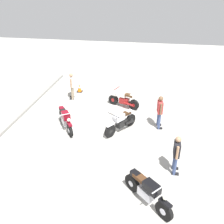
{
  "coord_description": "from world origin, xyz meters",
  "views": [
    {
      "loc": [
        -9.76,
        -2.33,
        6.4
      ],
      "look_at": [
        0.56,
        -0.53,
        0.75
      ],
      "focal_mm": 38.46,
      "sensor_mm": 36.0,
      "label": 1
    }
  ],
  "objects_px": {
    "motorcycle_maroon_cruiser": "(65,119)",
    "motorcycle_silver_cruiser": "(121,122)",
    "person_in_white_shirt": "(72,85)",
    "motorcycle_cream_vintage": "(124,99)",
    "motorcycle_black_cruiser": "(147,191)",
    "person_in_red_shirt": "(160,110)",
    "person_in_black_shirt": "(176,153)",
    "traffic_cone": "(79,88)"
  },
  "relations": [
    {
      "from": "motorcycle_silver_cruiser",
      "to": "person_in_red_shirt",
      "type": "bearing_deg",
      "value": 145.13
    },
    {
      "from": "motorcycle_black_cruiser",
      "to": "person_in_black_shirt",
      "type": "distance_m",
      "value": 1.97
    },
    {
      "from": "motorcycle_black_cruiser",
      "to": "person_in_black_shirt",
      "type": "xyz_separation_m",
      "value": [
        1.68,
        -0.96,
        0.39
      ]
    },
    {
      "from": "motorcycle_maroon_cruiser",
      "to": "person_in_red_shirt",
      "type": "bearing_deg",
      "value": 66.36
    },
    {
      "from": "motorcycle_maroon_cruiser",
      "to": "traffic_cone",
      "type": "bearing_deg",
      "value": 153.39
    },
    {
      "from": "person_in_black_shirt",
      "to": "person_in_red_shirt",
      "type": "bearing_deg",
      "value": 101.99
    },
    {
      "from": "motorcycle_black_cruiser",
      "to": "motorcycle_maroon_cruiser",
      "type": "bearing_deg",
      "value": 179.19
    },
    {
      "from": "motorcycle_maroon_cruiser",
      "to": "person_in_black_shirt",
      "type": "bearing_deg",
      "value": 31.12
    },
    {
      "from": "motorcycle_silver_cruiser",
      "to": "person_in_white_shirt",
      "type": "bearing_deg",
      "value": -97.52
    },
    {
      "from": "person_in_black_shirt",
      "to": "person_in_red_shirt",
      "type": "distance_m",
      "value": 3.22
    },
    {
      "from": "motorcycle_cream_vintage",
      "to": "traffic_cone",
      "type": "height_order",
      "value": "motorcycle_cream_vintage"
    },
    {
      "from": "person_in_white_shirt",
      "to": "traffic_cone",
      "type": "distance_m",
      "value": 1.28
    },
    {
      "from": "motorcycle_silver_cruiser",
      "to": "motorcycle_black_cruiser",
      "type": "height_order",
      "value": "same"
    },
    {
      "from": "motorcycle_silver_cruiser",
      "to": "person_in_black_shirt",
      "type": "xyz_separation_m",
      "value": [
        -2.51,
        -2.4,
        0.39
      ]
    },
    {
      "from": "motorcycle_silver_cruiser",
      "to": "person_in_black_shirt",
      "type": "bearing_deg",
      "value": 78.83
    },
    {
      "from": "motorcycle_silver_cruiser",
      "to": "person_in_red_shirt",
      "type": "xyz_separation_m",
      "value": [
        0.66,
        -1.8,
        0.45
      ]
    },
    {
      "from": "motorcycle_black_cruiser",
      "to": "person_in_red_shirt",
      "type": "xyz_separation_m",
      "value": [
        4.84,
        -0.36,
        0.45
      ]
    },
    {
      "from": "motorcycle_maroon_cruiser",
      "to": "motorcycle_silver_cruiser",
      "type": "bearing_deg",
      "value": 60.26
    },
    {
      "from": "motorcycle_maroon_cruiser",
      "to": "person_in_black_shirt",
      "type": "distance_m",
      "value": 5.6
    },
    {
      "from": "motorcycle_cream_vintage",
      "to": "motorcycle_silver_cruiser",
      "type": "bearing_deg",
      "value": 115.93
    },
    {
      "from": "person_in_black_shirt",
      "to": "person_in_red_shirt",
      "type": "relative_size",
      "value": 0.95
    },
    {
      "from": "motorcycle_black_cruiser",
      "to": "person_in_red_shirt",
      "type": "bearing_deg",
      "value": 128.47
    },
    {
      "from": "motorcycle_cream_vintage",
      "to": "person_in_black_shirt",
      "type": "xyz_separation_m",
      "value": [
        -5.1,
        -2.61,
        0.42
      ]
    },
    {
      "from": "motorcycle_black_cruiser",
      "to": "traffic_cone",
      "type": "height_order",
      "value": "motorcycle_black_cruiser"
    },
    {
      "from": "person_in_red_shirt",
      "to": "person_in_white_shirt",
      "type": "height_order",
      "value": "person_in_red_shirt"
    },
    {
      "from": "person_in_black_shirt",
      "to": "person_in_white_shirt",
      "type": "relative_size",
      "value": 0.98
    },
    {
      "from": "person_in_black_shirt",
      "to": "person_in_red_shirt",
      "type": "xyz_separation_m",
      "value": [
        3.17,
        0.6,
        0.07
      ]
    },
    {
      "from": "motorcycle_cream_vintage",
      "to": "traffic_cone",
      "type": "bearing_deg",
      "value": -6.82
    },
    {
      "from": "motorcycle_black_cruiser",
      "to": "person_in_white_shirt",
      "type": "bearing_deg",
      "value": 166.39
    },
    {
      "from": "motorcycle_silver_cruiser",
      "to": "person_in_red_shirt",
      "type": "relative_size",
      "value": 1.05
    },
    {
      "from": "motorcycle_silver_cruiser",
      "to": "motorcycle_maroon_cruiser",
      "type": "bearing_deg",
      "value": -49.64
    },
    {
      "from": "person_in_black_shirt",
      "to": "motorcycle_cream_vintage",
      "type": "bearing_deg",
      "value": 118.28
    },
    {
      "from": "motorcycle_cream_vintage",
      "to": "motorcycle_black_cruiser",
      "type": "xyz_separation_m",
      "value": [
        -6.78,
        -1.65,
        0.03
      ]
    },
    {
      "from": "person_in_black_shirt",
      "to": "motorcycle_black_cruiser",
      "type": "bearing_deg",
      "value": -118.64
    },
    {
      "from": "motorcycle_cream_vintage",
      "to": "person_in_red_shirt",
      "type": "bearing_deg",
      "value": 157.37
    },
    {
      "from": "person_in_white_shirt",
      "to": "motorcycle_silver_cruiser",
      "type": "bearing_deg",
      "value": 125.38
    },
    {
      "from": "motorcycle_silver_cruiser",
      "to": "traffic_cone",
      "type": "bearing_deg",
      "value": -106.73
    },
    {
      "from": "motorcycle_silver_cruiser",
      "to": "person_in_red_shirt",
      "type": "height_order",
      "value": "person_in_red_shirt"
    },
    {
      "from": "motorcycle_silver_cruiser",
      "to": "traffic_cone",
      "type": "xyz_separation_m",
      "value": [
        4.29,
        3.38,
        -0.26
      ]
    },
    {
      "from": "person_in_red_shirt",
      "to": "traffic_cone",
      "type": "relative_size",
      "value": 3.21
    },
    {
      "from": "motorcycle_cream_vintage",
      "to": "person_in_black_shirt",
      "type": "bearing_deg",
      "value": 138.46
    },
    {
      "from": "motorcycle_cream_vintage",
      "to": "motorcycle_maroon_cruiser",
      "type": "height_order",
      "value": "motorcycle_maroon_cruiser"
    }
  ]
}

